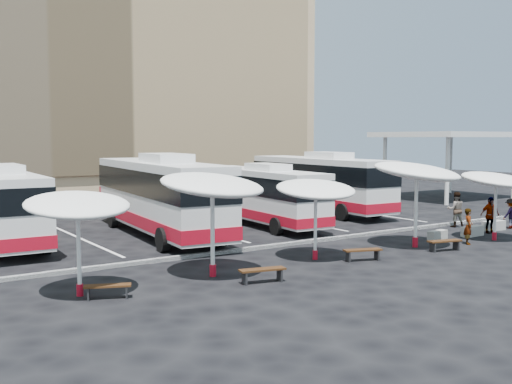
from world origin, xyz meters
TOP-DOWN VIEW (x-y plane):
  - ground at (0.00, 0.00)m, footprint 120.00×120.00m
  - sandstone_building at (0.00, 31.87)m, footprint 42.00×18.25m
  - service_canopy at (24.00, 10.00)m, footprint 10.00×8.00m
  - curb_divider at (0.00, 0.50)m, footprint 34.00×0.25m
  - bay_lines at (0.00, 8.00)m, footprint 24.15×12.00m
  - bus_1 at (-2.49, 6.27)m, footprint 3.90×12.88m
  - bus_2 at (3.61, 6.54)m, footprint 3.01×10.80m
  - bus_3 at (9.92, 9.03)m, footprint 3.40×12.34m
  - sunshade_0 at (-9.28, -2.71)m, footprint 3.19×3.23m
  - sunshade_1 at (-4.67, -2.74)m, footprint 4.46×4.49m
  - sunshade_2 at (0.10, -2.48)m, footprint 3.81×3.84m
  - sunshade_3 at (5.43, -2.87)m, footprint 4.81×4.84m
  - sunshade_4 at (9.89, -3.72)m, footprint 3.55×3.59m
  - wood_bench_0 at (-8.70, -3.50)m, footprint 1.41×0.88m
  - wood_bench_1 at (-3.78, -4.46)m, footprint 1.61×0.75m
  - wood_bench_2 at (1.44, -3.74)m, footprint 1.56×0.88m
  - wood_bench_3 at (5.73, -4.20)m, footprint 1.56×0.74m
  - conc_bench_0 at (7.83, -2.12)m, footprint 1.15×0.46m
  - conc_bench_1 at (9.99, -2.46)m, footprint 1.32×0.49m
  - conc_bench_2 at (12.45, -1.94)m, footprint 1.35×0.57m
  - passenger_0 at (7.94, -3.74)m, footprint 0.69×0.69m
  - passenger_1 at (11.82, -0.10)m, footprint 1.16×1.11m
  - passenger_2 at (11.48, -2.38)m, footprint 1.15×0.76m
  - passenger_3 at (13.75, -2.03)m, footprint 1.04×0.63m

SIDE VIEW (x-z plane):
  - ground at x=0.00m, z-range 0.00..0.00m
  - bay_lines at x=0.00m, z-range 0.00..0.01m
  - curb_divider at x=0.00m, z-range 0.00..0.15m
  - conc_bench_0 at x=7.83m, z-range 0.00..0.42m
  - conc_bench_1 at x=9.99m, z-range 0.00..0.49m
  - conc_bench_2 at x=12.45m, z-range 0.00..0.49m
  - wood_bench_0 at x=-8.70m, z-range 0.11..0.53m
  - wood_bench_3 at x=5.73m, z-range 0.12..0.58m
  - wood_bench_2 at x=1.44m, z-range 0.12..0.59m
  - wood_bench_1 at x=-3.78m, z-range 0.13..0.60m
  - passenger_3 at x=13.75m, z-range 0.00..1.58m
  - passenger_0 at x=7.94m, z-range 0.00..1.62m
  - passenger_2 at x=11.48m, z-range 0.00..1.82m
  - passenger_1 at x=11.82m, z-range 0.00..1.89m
  - bus_2 at x=3.61m, z-range 0.04..3.43m
  - bus_3 at x=9.92m, z-range 0.04..3.92m
  - bus_1 at x=-2.49m, z-range 0.04..4.07m
  - sunshade_2 at x=0.10m, z-range 1.13..4.37m
  - sunshade_0 at x=-9.28m, z-range 1.13..4.38m
  - sunshade_4 at x=9.89m, z-range 1.15..4.45m
  - sunshade_1 at x=-4.67m, z-range 1.30..5.00m
  - sunshade_3 at x=5.43m, z-range 1.35..5.23m
  - service_canopy at x=24.00m, z-range 2.27..7.47m
  - sandstone_building at x=0.00m, z-range -2.17..27.43m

